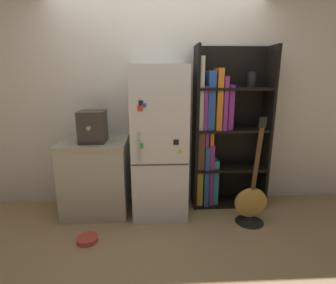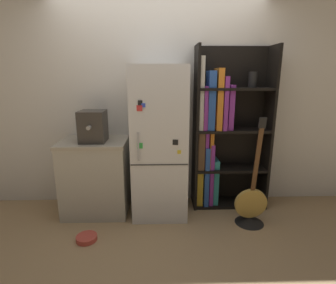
{
  "view_description": "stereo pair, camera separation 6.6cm",
  "coord_description": "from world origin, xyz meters",
  "px_view_note": "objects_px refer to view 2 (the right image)",
  "views": [
    {
      "loc": [
        -0.05,
        -2.83,
        1.62
      ],
      "look_at": [
        0.1,
        0.15,
        0.87
      ],
      "focal_mm": 28.0,
      "sensor_mm": 36.0,
      "label": 1
    },
    {
      "loc": [
        0.01,
        -2.83,
        1.62
      ],
      "look_at": [
        0.1,
        0.15,
        0.87
      ],
      "focal_mm": 28.0,
      "sensor_mm": 36.0,
      "label": 2
    }
  ],
  "objects_px": {
    "refrigerator": "(159,143)",
    "pet_bowl": "(87,238)",
    "guitar": "(250,209)",
    "espresso_machine": "(93,126)",
    "bookshelf": "(220,134)"
  },
  "relations": [
    {
      "from": "espresso_machine",
      "to": "bookshelf",
      "type": "bearing_deg",
      "value": 7.87
    },
    {
      "from": "refrigerator",
      "to": "pet_bowl",
      "type": "distance_m",
      "value": 1.27
    },
    {
      "from": "bookshelf",
      "to": "pet_bowl",
      "type": "relative_size",
      "value": 9.34
    },
    {
      "from": "refrigerator",
      "to": "guitar",
      "type": "relative_size",
      "value": 1.41
    },
    {
      "from": "refrigerator",
      "to": "bookshelf",
      "type": "relative_size",
      "value": 0.88
    },
    {
      "from": "refrigerator",
      "to": "bookshelf",
      "type": "bearing_deg",
      "value": 13.47
    },
    {
      "from": "refrigerator",
      "to": "pet_bowl",
      "type": "bearing_deg",
      "value": -141.25
    },
    {
      "from": "espresso_machine",
      "to": "pet_bowl",
      "type": "bearing_deg",
      "value": -89.68
    },
    {
      "from": "refrigerator",
      "to": "guitar",
      "type": "height_order",
      "value": "refrigerator"
    },
    {
      "from": "bookshelf",
      "to": "espresso_machine",
      "type": "distance_m",
      "value": 1.51
    },
    {
      "from": "refrigerator",
      "to": "espresso_machine",
      "type": "xyz_separation_m",
      "value": [
        -0.75,
        -0.03,
        0.2
      ]
    },
    {
      "from": "bookshelf",
      "to": "espresso_machine",
      "type": "xyz_separation_m",
      "value": [
        -1.49,
        -0.21,
        0.14
      ]
    },
    {
      "from": "pet_bowl",
      "to": "refrigerator",
      "type": "bearing_deg",
      "value": 38.75
    },
    {
      "from": "refrigerator",
      "to": "pet_bowl",
      "type": "height_order",
      "value": "refrigerator"
    },
    {
      "from": "espresso_machine",
      "to": "guitar",
      "type": "relative_size",
      "value": 0.29
    }
  ]
}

